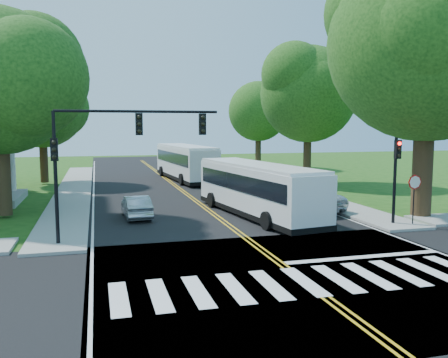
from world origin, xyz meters
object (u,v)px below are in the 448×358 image
object	(u,v)px
signal_nw	(112,143)
bus_lead	(257,188)
signal_ne	(396,169)
bus_follow	(185,162)
hatchback	(136,207)
suv	(305,199)
dark_sedan	(270,189)

from	to	relation	value
signal_nw	bus_lead	xyz separation A→B (m)	(8.10, 4.38, -2.79)
signal_ne	bus_follow	xyz separation A→B (m)	(-6.57, 23.37, -1.22)
signal_nw	hatchback	xyz separation A→B (m)	(1.41, 5.58, -3.74)
signal_nw	bus_follow	size ratio (longest dim) A/B	0.55
suv	bus_lead	bearing A→B (deg)	-7.47
signal_ne	bus_follow	distance (m)	24.30
signal_ne	suv	size ratio (longest dim) A/B	0.85
suv	signal_nw	bearing A→B (deg)	3.83
hatchback	signal_nw	bearing A→B (deg)	72.82
signal_nw	bus_lead	bearing A→B (deg)	28.40
hatchback	dark_sedan	size ratio (longest dim) A/B	0.87
signal_nw	dark_sedan	bearing A→B (deg)	42.84
hatchback	dark_sedan	bearing A→B (deg)	-156.90
signal_nw	dark_sedan	size ratio (longest dim) A/B	1.62
suv	dark_sedan	distance (m)	5.22
bus_lead	suv	bearing A→B (deg)	-175.41
signal_nw	hatchback	bearing A→B (deg)	75.81
signal_nw	bus_follow	bearing A→B (deg)	72.24
signal_nw	hatchback	distance (m)	6.87
dark_sedan	bus_lead	bearing A→B (deg)	75.32
bus_lead	bus_follow	xyz separation A→B (m)	(-0.62, 19.00, 0.16)
dark_sedan	signal_nw	bearing A→B (deg)	55.33
bus_lead	signal_nw	bearing A→B (deg)	20.03
bus_follow	suv	size ratio (longest dim) A/B	2.48
hatchback	suv	xyz separation A→B (m)	(10.00, -0.44, 0.09)
hatchback	suv	bearing A→B (deg)	174.50
bus_follow	dark_sedan	size ratio (longest dim) A/B	2.93
hatchback	signal_ne	bearing A→B (deg)	153.23
signal_nw	bus_lead	size ratio (longest dim) A/B	0.61
bus_follow	hatchback	distance (m)	18.84
dark_sedan	suv	bearing A→B (deg)	105.12
signal_nw	suv	xyz separation A→B (m)	(11.41, 5.14, -3.64)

